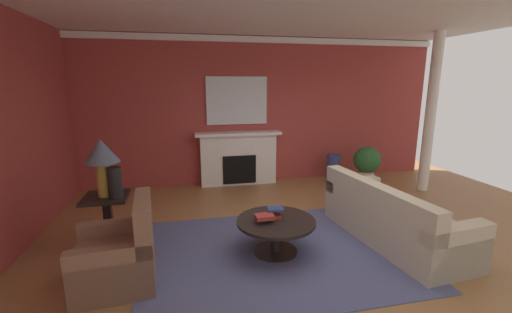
% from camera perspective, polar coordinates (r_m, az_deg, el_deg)
% --- Properties ---
extents(ground_plane, '(9.56, 9.56, 0.00)m').
position_cam_1_polar(ground_plane, '(4.74, 8.68, -14.37)').
color(ground_plane, olive).
extents(wall_fireplace, '(7.96, 0.12, 3.08)m').
position_cam_1_polar(wall_fireplace, '(7.18, 0.36, 7.83)').
color(wall_fireplace, '#9E3833').
rests_on(wall_fireplace, ground_plane).
extents(ceiling_panel, '(7.96, 6.57, 0.06)m').
position_cam_1_polar(ceiling_panel, '(4.61, 8.63, 24.60)').
color(ceiling_panel, white).
extents(crown_moulding, '(7.96, 0.08, 0.12)m').
position_cam_1_polar(crown_moulding, '(7.12, 0.53, 19.55)').
color(crown_moulding, white).
extents(area_rug, '(3.31, 2.52, 0.01)m').
position_cam_1_polar(area_rug, '(4.44, 3.39, -16.13)').
color(area_rug, '#4C517A').
rests_on(area_rug, ground_plane).
extents(fireplace, '(1.80, 0.35, 1.13)m').
position_cam_1_polar(fireplace, '(7.04, -3.05, -0.54)').
color(fireplace, white).
rests_on(fireplace, ground_plane).
extents(mantel_mirror, '(1.27, 0.04, 0.98)m').
position_cam_1_polar(mantel_mirror, '(6.98, -3.33, 9.61)').
color(mantel_mirror, silver).
extents(sofa, '(1.15, 2.19, 0.85)m').
position_cam_1_polar(sofa, '(4.96, 22.35, -10.19)').
color(sofa, '#BCB299').
rests_on(sofa, ground_plane).
extents(armchair_near_window, '(0.87, 0.87, 0.95)m').
position_cam_1_polar(armchair_near_window, '(3.99, -22.55, -15.83)').
color(armchair_near_window, brown).
rests_on(armchair_near_window, ground_plane).
extents(coffee_table, '(1.00, 1.00, 0.45)m').
position_cam_1_polar(coffee_table, '(4.29, 3.45, -12.28)').
color(coffee_table, black).
rests_on(coffee_table, ground_plane).
extents(side_table, '(0.56, 0.56, 0.70)m').
position_cam_1_polar(side_table, '(4.86, -24.17, -9.54)').
color(side_table, black).
rests_on(side_table, ground_plane).
extents(table_lamp, '(0.44, 0.44, 0.75)m').
position_cam_1_polar(table_lamp, '(4.63, -25.09, -0.01)').
color(table_lamp, '#B28E38').
rests_on(table_lamp, side_table).
extents(vase_on_side_table, '(0.18, 0.18, 0.40)m').
position_cam_1_polar(vase_on_side_table, '(4.56, -23.19, -4.21)').
color(vase_on_side_table, black).
rests_on(vase_on_side_table, side_table).
extents(vase_tall_corner, '(0.28, 0.28, 0.62)m').
position_cam_1_polar(vase_tall_corner, '(7.42, 13.16, -1.99)').
color(vase_tall_corner, navy).
rests_on(vase_tall_corner, ground_plane).
extents(book_red_cover, '(0.25, 0.17, 0.04)m').
position_cam_1_polar(book_red_cover, '(4.31, 2.77, -10.20)').
color(book_red_cover, maroon).
rests_on(book_red_cover, coffee_table).
extents(book_art_folio, '(0.24, 0.17, 0.05)m').
position_cam_1_polar(book_art_folio, '(4.15, 1.48, -10.36)').
color(book_art_folio, maroon).
rests_on(book_art_folio, coffee_table).
extents(book_small_novel, '(0.22, 0.20, 0.03)m').
position_cam_1_polar(book_small_novel, '(4.29, 3.35, -9.02)').
color(book_small_novel, navy).
rests_on(book_small_novel, coffee_table).
extents(potted_plant, '(0.56, 0.56, 0.83)m').
position_cam_1_polar(potted_plant, '(7.36, 18.60, -0.98)').
color(potted_plant, '#BCB29E').
rests_on(potted_plant, ground_plane).
extents(column_white, '(0.20, 0.20, 3.08)m').
position_cam_1_polar(column_white, '(7.33, 27.92, 6.47)').
color(column_white, white).
rests_on(column_white, ground_plane).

